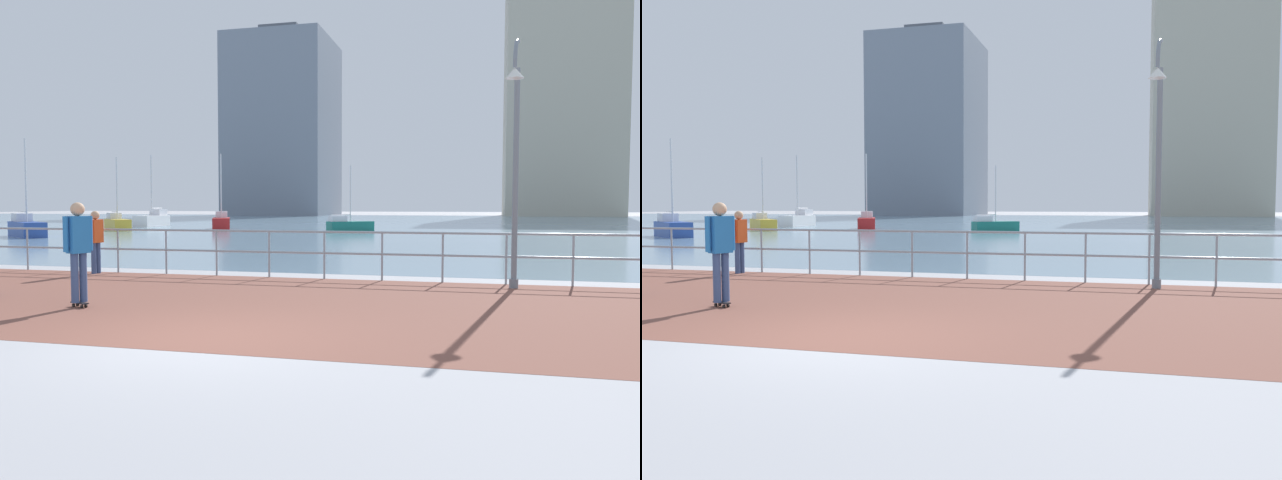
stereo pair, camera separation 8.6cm
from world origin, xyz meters
The scene contains 14 objects.
ground centered at (0.00, 40.00, 0.00)m, with size 220.00×220.00×0.00m, color #9E9EA3.
brick_paving centered at (0.00, 3.11, 0.00)m, with size 28.00×7.59×0.01m, color brown.
harbor_water centered at (0.00, 51.90, 0.00)m, with size 180.00×88.00×0.00m, color #6B899E.
waterfront_railing centered at (0.00, 6.90, 0.80)m, with size 25.25×0.06×1.16m.
lamppost centered at (4.31, 6.14, 2.90)m, with size 0.36×0.81×5.25m.
skateboarder centered at (-3.14, 1.84, 1.11)m, with size 0.41×0.54×1.83m.
bystander centered at (-6.03, 6.55, 0.95)m, with size 0.28×0.56×1.63m.
sailboat_red centered at (-22.48, 38.49, 0.56)m, with size 1.51×4.23×5.86m.
sailboat_gray centered at (-20.83, 21.76, 0.52)m, with size 3.81×3.33×5.46m.
sailboat_blue centered at (-14.49, 34.20, 0.52)m, with size 2.61×4.06×5.47m.
sailboat_ivory centered at (-4.76, 32.91, 0.42)m, with size 3.07×2.68×4.40m.
sailboat_yellow centered at (-20.91, 30.81, 0.48)m, with size 3.34×3.36×5.08m.
tower_brick centered at (-28.85, 94.33, 15.01)m, with size 16.61×17.63×31.69m.
tower_beige centered at (16.31, 96.69, 19.04)m, with size 17.21×12.51×39.74m.
Camera 2 is at (3.63, -7.40, 1.79)m, focal length 34.55 mm.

